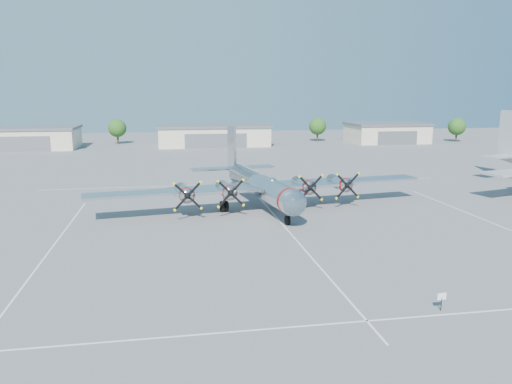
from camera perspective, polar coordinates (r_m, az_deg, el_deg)
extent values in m
plane|color=#5C5C5E|center=(51.54, 3.26, -3.96)|extent=(260.00, 260.00, 0.00)
cube|color=silver|center=(46.69, -22.69, -6.47)|extent=(0.15, 40.00, 0.01)
cube|color=silver|center=(46.87, 4.65, -5.53)|extent=(0.15, 40.00, 0.01)
cube|color=silver|center=(56.41, 26.89, -3.84)|extent=(0.15, 40.00, 0.01)
cube|color=silver|center=(31.78, 12.55, -14.20)|extent=(60.00, 0.15, 0.01)
cube|color=silver|center=(75.51, -1.03, 0.96)|extent=(60.00, 0.15, 0.01)
cube|color=beige|center=(135.13, -24.36, 5.56)|extent=(22.00, 14.00, 4.80)
cube|color=slate|center=(134.93, -24.45, 6.69)|extent=(22.60, 14.60, 0.60)
cube|color=slate|center=(128.39, -25.10, 4.98)|extent=(12.10, 0.20, 3.60)
cube|color=beige|center=(131.38, -4.89, 6.38)|extent=(28.00, 14.00, 4.80)
cube|color=slate|center=(131.17, -4.91, 7.55)|extent=(28.60, 14.60, 0.60)
cube|color=slate|center=(124.44, -4.60, 5.83)|extent=(15.40, 0.20, 3.60)
cube|color=beige|center=(143.73, 14.66, 6.47)|extent=(20.00, 14.00, 4.80)
cube|color=slate|center=(143.54, 14.72, 7.54)|extent=(20.60, 14.60, 0.60)
cube|color=slate|center=(137.41, 15.86, 5.95)|extent=(11.00, 0.20, 3.60)
cylinder|color=#382619|center=(139.60, -15.51, 5.88)|extent=(0.50, 0.50, 2.80)
sphere|color=#164814|center=(139.38, -15.57, 7.05)|extent=(4.80, 4.80, 4.80)
cylinder|color=#382619|center=(143.06, 7.02, 6.33)|extent=(0.50, 0.50, 2.80)
sphere|color=#164814|center=(142.85, 7.05, 7.46)|extent=(4.80, 4.80, 4.80)
cylinder|color=#382619|center=(151.46, 21.90, 5.88)|extent=(0.50, 0.50, 2.80)
sphere|color=#164814|center=(151.25, 21.98, 6.95)|extent=(4.80, 4.80, 4.80)
cylinder|color=black|center=(34.29, 20.41, -11.90)|extent=(0.07, 0.07, 0.89)
cube|color=white|center=(34.10, 20.47, -11.12)|extent=(0.62, 0.09, 0.45)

